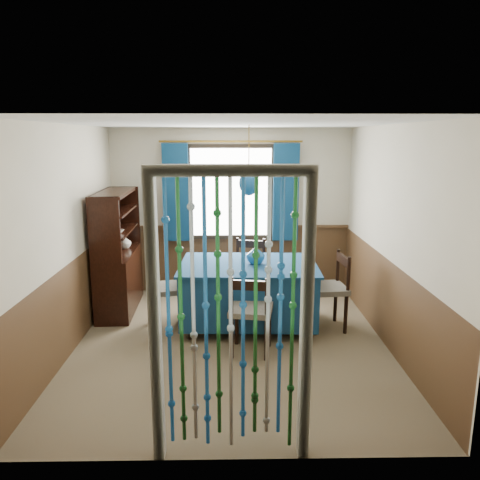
{
  "coord_description": "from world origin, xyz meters",
  "views": [
    {
      "loc": [
        0.01,
        -5.06,
        2.35
      ],
      "look_at": [
        0.11,
        0.43,
        1.15
      ],
      "focal_mm": 35.0,
      "sensor_mm": 36.0,
      "label": 1
    }
  ],
  "objects_px": {
    "sideboard": "(118,269)",
    "pendant_lamp": "(249,183)",
    "bowl_shelf": "(115,232)",
    "chair_left": "(165,289)",
    "chair_right": "(329,289)",
    "vase_sideboard": "(125,241)",
    "vase_table": "(256,255)",
    "dining_table": "(248,290)",
    "chair_far": "(249,271)",
    "chair_near": "(251,312)"
  },
  "relations": [
    {
      "from": "sideboard",
      "to": "pendant_lamp",
      "type": "distance_m",
      "value": 2.25
    },
    {
      "from": "sideboard",
      "to": "pendant_lamp",
      "type": "bearing_deg",
      "value": -21.3
    },
    {
      "from": "bowl_shelf",
      "to": "chair_left",
      "type": "bearing_deg",
      "value": -28.91
    },
    {
      "from": "pendant_lamp",
      "to": "chair_left",
      "type": "bearing_deg",
      "value": -178.77
    },
    {
      "from": "chair_right",
      "to": "vase_sideboard",
      "type": "xyz_separation_m",
      "value": [
        -2.72,
        0.91,
        0.42
      ]
    },
    {
      "from": "chair_left",
      "to": "vase_table",
      "type": "distance_m",
      "value": 1.21
    },
    {
      "from": "dining_table",
      "to": "vase_sideboard",
      "type": "distance_m",
      "value": 1.96
    },
    {
      "from": "chair_left",
      "to": "vase_sideboard",
      "type": "height_order",
      "value": "vase_sideboard"
    },
    {
      "from": "bowl_shelf",
      "to": "vase_sideboard",
      "type": "height_order",
      "value": "bowl_shelf"
    },
    {
      "from": "chair_left",
      "to": "vase_sideboard",
      "type": "xyz_separation_m",
      "value": [
        -0.68,
        0.85,
        0.43
      ]
    },
    {
      "from": "chair_left",
      "to": "pendant_lamp",
      "type": "height_order",
      "value": "pendant_lamp"
    },
    {
      "from": "pendant_lamp",
      "to": "dining_table",
      "type": "bearing_deg",
      "value": 53.13
    },
    {
      "from": "sideboard",
      "to": "vase_sideboard",
      "type": "relative_size",
      "value": 7.96
    },
    {
      "from": "sideboard",
      "to": "pendant_lamp",
      "type": "height_order",
      "value": "pendant_lamp"
    },
    {
      "from": "dining_table",
      "to": "pendant_lamp",
      "type": "xyz_separation_m",
      "value": [
        -0.0,
        -0.0,
        1.35
      ]
    },
    {
      "from": "chair_far",
      "to": "dining_table",
      "type": "bearing_deg",
      "value": 97.66
    },
    {
      "from": "vase_sideboard",
      "to": "vase_table",
      "type": "bearing_deg",
      "value": -24.18
    },
    {
      "from": "chair_near",
      "to": "bowl_shelf",
      "type": "xyz_separation_m",
      "value": [
        -1.71,
        1.14,
        0.67
      ]
    },
    {
      "from": "chair_right",
      "to": "chair_far",
      "type": "bearing_deg",
      "value": 42.21
    },
    {
      "from": "chair_near",
      "to": "sideboard",
      "type": "relative_size",
      "value": 0.56
    },
    {
      "from": "chair_near",
      "to": "vase_sideboard",
      "type": "relative_size",
      "value": 4.44
    },
    {
      "from": "chair_near",
      "to": "vase_table",
      "type": "distance_m",
      "value": 0.92
    },
    {
      "from": "chair_right",
      "to": "bowl_shelf",
      "type": "distance_m",
      "value": 2.83
    },
    {
      "from": "chair_near",
      "to": "chair_left",
      "type": "height_order",
      "value": "chair_left"
    },
    {
      "from": "chair_near",
      "to": "pendant_lamp",
      "type": "height_order",
      "value": "pendant_lamp"
    },
    {
      "from": "chair_far",
      "to": "vase_table",
      "type": "height_order",
      "value": "vase_table"
    },
    {
      "from": "chair_near",
      "to": "vase_sideboard",
      "type": "distance_m",
      "value": 2.39
    },
    {
      "from": "pendant_lamp",
      "to": "chair_near",
      "type": "bearing_deg",
      "value": -90.17
    },
    {
      "from": "chair_left",
      "to": "sideboard",
      "type": "xyz_separation_m",
      "value": [
        -0.74,
        0.64,
        0.08
      ]
    },
    {
      "from": "chair_left",
      "to": "pendant_lamp",
      "type": "xyz_separation_m",
      "value": [
        1.04,
        0.02,
        1.32
      ]
    },
    {
      "from": "dining_table",
      "to": "vase_table",
      "type": "xyz_separation_m",
      "value": [
        0.09,
        0.01,
        0.46
      ]
    },
    {
      "from": "chair_far",
      "to": "chair_left",
      "type": "relative_size",
      "value": 0.99
    },
    {
      "from": "chair_near",
      "to": "pendant_lamp",
      "type": "bearing_deg",
      "value": 99.13
    },
    {
      "from": "vase_table",
      "to": "vase_sideboard",
      "type": "height_order",
      "value": "vase_sideboard"
    },
    {
      "from": "dining_table",
      "to": "chair_near",
      "type": "relative_size",
      "value": 1.87
    },
    {
      "from": "vase_sideboard",
      "to": "bowl_shelf",
      "type": "bearing_deg",
      "value": -90.0
    },
    {
      "from": "chair_left",
      "to": "pendant_lamp",
      "type": "bearing_deg",
      "value": 76.48
    },
    {
      "from": "chair_right",
      "to": "dining_table",
      "type": "bearing_deg",
      "value": 79.47
    },
    {
      "from": "chair_near",
      "to": "vase_table",
      "type": "bearing_deg",
      "value": 92.87
    },
    {
      "from": "chair_left",
      "to": "vase_table",
      "type": "relative_size",
      "value": 4.37
    },
    {
      "from": "pendant_lamp",
      "to": "vase_sideboard",
      "type": "bearing_deg",
      "value": 154.34
    },
    {
      "from": "chair_near",
      "to": "vase_sideboard",
      "type": "bearing_deg",
      "value": 146.04
    },
    {
      "from": "pendant_lamp",
      "to": "bowl_shelf",
      "type": "distance_m",
      "value": 1.87
    },
    {
      "from": "chair_near",
      "to": "chair_right",
      "type": "relative_size",
      "value": 0.96
    },
    {
      "from": "chair_far",
      "to": "vase_sideboard",
      "type": "xyz_separation_m",
      "value": [
        -1.75,
        0.03,
        0.43
      ]
    },
    {
      "from": "chair_right",
      "to": "sideboard",
      "type": "distance_m",
      "value": 2.87
    },
    {
      "from": "chair_near",
      "to": "dining_table",
      "type": "bearing_deg",
      "value": 99.13
    },
    {
      "from": "sideboard",
      "to": "vase_sideboard",
      "type": "bearing_deg",
      "value": 71.77
    },
    {
      "from": "chair_right",
      "to": "vase_table",
      "type": "height_order",
      "value": "vase_table"
    },
    {
      "from": "vase_table",
      "to": "bowl_shelf",
      "type": "bearing_deg",
      "value": 169.43
    }
  ]
}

